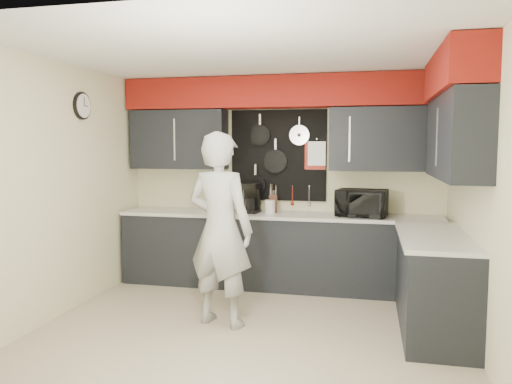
% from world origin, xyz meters
% --- Properties ---
extents(ground, '(4.00, 4.00, 0.00)m').
position_xyz_m(ground, '(0.00, 0.00, 0.00)').
color(ground, '#B4A68C').
rests_on(ground, ground).
extents(back_wall_assembly, '(4.00, 0.36, 2.60)m').
position_xyz_m(back_wall_assembly, '(0.01, 1.60, 2.01)').
color(back_wall_assembly, beige).
rests_on(back_wall_assembly, ground).
extents(right_wall_assembly, '(0.36, 3.50, 2.60)m').
position_xyz_m(right_wall_assembly, '(1.85, 0.26, 1.94)').
color(right_wall_assembly, beige).
rests_on(right_wall_assembly, ground).
extents(left_wall_assembly, '(0.05, 3.50, 2.60)m').
position_xyz_m(left_wall_assembly, '(-1.99, 0.02, 1.33)').
color(left_wall_assembly, beige).
rests_on(left_wall_assembly, ground).
extents(base_cabinets, '(3.95, 2.20, 0.92)m').
position_xyz_m(base_cabinets, '(0.49, 1.13, 0.46)').
color(base_cabinets, black).
rests_on(base_cabinets, ground).
extents(microwave, '(0.62, 0.47, 0.32)m').
position_xyz_m(microwave, '(1.00, 1.41, 1.08)').
color(microwave, black).
rests_on(microwave, base_cabinets).
extents(knife_block, '(0.11, 0.11, 0.22)m').
position_xyz_m(knife_block, '(-0.07, 1.50, 1.03)').
color(knife_block, '#381C11').
rests_on(knife_block, base_cabinets).
extents(utensil_crock, '(0.13, 0.13, 0.17)m').
position_xyz_m(utensil_crock, '(-0.10, 1.43, 1.00)').
color(utensil_crock, silver).
rests_on(utensil_crock, base_cabinets).
extents(coffee_maker, '(0.22, 0.26, 0.36)m').
position_xyz_m(coffee_maker, '(-0.34, 1.46, 1.11)').
color(coffee_maker, black).
rests_on(coffee_maker, base_cabinets).
extents(person, '(0.78, 0.61, 1.88)m').
position_xyz_m(person, '(-0.31, 0.04, 0.94)').
color(person, '#A9A9A7').
rests_on(person, ground).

